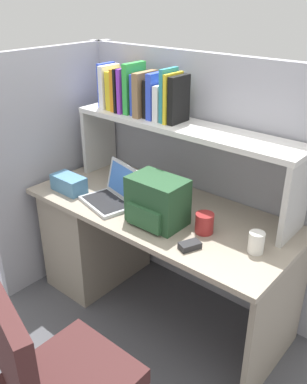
{
  "coord_description": "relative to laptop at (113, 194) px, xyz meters",
  "views": [
    {
      "loc": [
        1.34,
        -1.63,
        1.86
      ],
      "look_at": [
        0.0,
        -0.05,
        0.85
      ],
      "focal_mm": 38.95,
      "sensor_mm": 36.0,
      "label": 1
    }
  ],
  "objects": [
    {
      "name": "computer_mouse",
      "position": [
        0.63,
        -0.1,
        -0.03
      ],
      "size": [
        0.1,
        0.12,
        0.03
      ],
      "primitive_type": "cube",
      "rotation": [
        0.0,
        0.0,
        -0.41
      ],
      "color": "#262628",
      "rests_on": "desk"
    },
    {
      "name": "backpack",
      "position": [
        0.34,
        -0.01,
        0.07
      ],
      "size": [
        0.3,
        0.23,
        0.26
      ],
      "color": "#264C2D",
      "rests_on": "desk"
    },
    {
      "name": "reference_books_on_shelf",
      "position": [
        -0.06,
        0.32,
        0.53
      ],
      "size": [
        0.6,
        0.19,
        0.3
      ],
      "color": "blue",
      "rests_on": "overhead_hutch"
    },
    {
      "name": "cubicle_partition_rear",
      "position": [
        0.25,
        0.5,
        -0.01
      ],
      "size": [
        1.84,
        0.05,
        1.55
      ],
      "primitive_type": "cube",
      "color": "#9E9EA8",
      "rests_on": "ground_plane"
    },
    {
      "name": "desk",
      "position": [
        -0.14,
        0.12,
        -0.38
      ],
      "size": [
        1.6,
        0.7,
        0.73
      ],
      "color": "gray",
      "rests_on": "ground_plane"
    },
    {
      "name": "cubicle_partition_left",
      "position": [
        -0.6,
        0.07,
        -0.01
      ],
      "size": [
        0.05,
        1.06,
        1.55
      ],
      "primitive_type": "cube",
      "color": "#9E9EA8",
      "rests_on": "ground_plane"
    },
    {
      "name": "paper_cup",
      "position": [
        0.88,
        0.08,
        0.0
      ],
      "size": [
        0.08,
        0.08,
        0.11
      ],
      "primitive_type": "cylinder",
      "color": "white",
      "rests_on": "desk"
    },
    {
      "name": "overhead_hutch",
      "position": [
        0.25,
        0.32,
        0.3
      ],
      "size": [
        1.44,
        0.28,
        0.45
      ],
      "color": "beige",
      "rests_on": "desk"
    },
    {
      "name": "ground_plane",
      "position": [
        0.25,
        0.12,
        -0.78
      ],
      "size": [
        8.0,
        8.0,
        0.0
      ],
      "primitive_type": "plane",
      "color": "#4C4C51"
    },
    {
      "name": "tissue_box",
      "position": [
        -0.32,
        -0.07,
        -0.0
      ],
      "size": [
        0.22,
        0.12,
        0.1
      ],
      "primitive_type": "cube",
      "rotation": [
        0.0,
        0.0,
        -0.01
      ],
      "color": "teal",
      "rests_on": "desk"
    },
    {
      "name": "snack_canister",
      "position": [
        0.59,
        0.07,
        0.0
      ],
      "size": [
        0.1,
        0.1,
        0.11
      ],
      "primitive_type": "cylinder",
      "color": "maroon",
      "rests_on": "desk"
    },
    {
      "name": "laptop",
      "position": [
        0.0,
        0.0,
        0.0
      ],
      "size": [
        0.36,
        0.32,
        0.22
      ],
      "color": "#B7BABF",
      "rests_on": "desk"
    }
  ]
}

